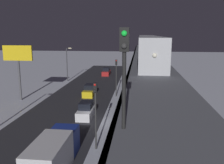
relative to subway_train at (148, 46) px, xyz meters
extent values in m
plane|color=silver|center=(6.54, 12.48, -8.74)|extent=(240.00, 240.00, 0.00)
cube|color=#28282D|center=(11.34, 12.48, -8.73)|extent=(11.00, 105.31, 0.01)
cube|color=slate|center=(0.00, 12.48, -2.18)|extent=(5.00, 105.31, 0.80)
cube|color=#38383D|center=(2.38, 12.48, -2.18)|extent=(0.24, 103.21, 0.80)
cylinder|color=slate|center=(0.00, -32.65, -5.66)|extent=(1.40, 1.40, 6.16)
cylinder|color=slate|center=(0.00, -17.61, -5.66)|extent=(1.40, 1.40, 6.16)
cylinder|color=slate|center=(0.00, -2.56, -5.66)|extent=(1.40, 1.40, 6.16)
cylinder|color=slate|center=(0.00, 12.48, -5.66)|extent=(1.40, 1.40, 6.16)
cube|color=#B7BABF|center=(0.00, 9.30, -0.08)|extent=(2.90, 18.00, 3.40)
cube|color=black|center=(0.00, 9.30, 0.33)|extent=(2.94, 16.20, 0.90)
cube|color=#B7BABF|center=(0.00, -9.30, -0.08)|extent=(2.90, 18.00, 3.40)
cube|color=black|center=(0.00, -9.30, 0.33)|extent=(2.94, 16.20, 0.90)
sphere|color=white|center=(0.00, 18.35, 0.09)|extent=(0.44, 0.44, 0.44)
cylinder|color=black|center=(1.92, 31.00, -0.18)|extent=(0.16, 0.16, 3.20)
cube|color=black|center=(1.92, 31.00, 1.77)|extent=(0.36, 0.28, 0.90)
sphere|color=#19F23F|center=(1.92, 31.16, 2.00)|extent=(0.22, 0.22, 0.22)
sphere|color=#333333|center=(1.92, 31.16, 1.54)|extent=(0.22, 0.22, 0.22)
cube|color=gold|center=(9.94, -0.48, -8.19)|extent=(1.80, 4.68, 1.10)
cube|color=black|center=(9.94, -0.48, -7.20)|extent=(1.58, 2.25, 0.87)
cube|color=#A51E1E|center=(9.94, -21.81, -8.19)|extent=(1.80, 4.72, 1.10)
cube|color=black|center=(9.94, -21.81, -7.20)|extent=(1.58, 2.27, 0.87)
cube|color=silver|center=(8.14, 10.62, -8.19)|extent=(1.80, 4.43, 1.10)
cube|color=black|center=(8.14, 10.62, -7.20)|extent=(1.58, 2.13, 0.87)
cube|color=navy|center=(7.94, 20.42, -7.54)|extent=(2.30, 2.20, 2.40)
cube|color=silver|center=(7.94, 24.22, -7.34)|extent=(2.40, 5.00, 2.80)
cylinder|color=#2D2D2D|center=(5.24, 19.36, -5.99)|extent=(0.16, 0.16, 5.50)
cube|color=black|center=(5.24, 19.36, -2.79)|extent=(0.32, 0.32, 0.90)
sphere|color=red|center=(5.24, 19.54, -2.49)|extent=(0.20, 0.20, 0.20)
sphere|color=black|center=(5.24, 19.54, -2.79)|extent=(0.20, 0.20, 0.20)
sphere|color=black|center=(5.24, 19.54, -3.09)|extent=(0.20, 0.20, 0.20)
cylinder|color=#2D2D2D|center=(5.24, -0.26, -5.99)|extent=(0.16, 0.16, 5.50)
cube|color=black|center=(5.24, -0.26, -2.79)|extent=(0.32, 0.32, 0.90)
sphere|color=red|center=(5.24, -0.08, -2.49)|extent=(0.20, 0.20, 0.20)
sphere|color=black|center=(5.24, -0.08, -2.79)|extent=(0.20, 0.20, 0.20)
sphere|color=black|center=(5.24, -0.08, -3.09)|extent=(0.20, 0.20, 0.20)
cylinder|color=#2D2D2D|center=(5.24, -19.89, -5.99)|extent=(0.16, 0.16, 5.50)
cube|color=black|center=(5.24, -19.89, -2.79)|extent=(0.32, 0.32, 0.90)
sphere|color=black|center=(5.24, -19.71, -2.49)|extent=(0.20, 0.20, 0.20)
sphere|color=yellow|center=(5.24, -19.71, -2.79)|extent=(0.20, 0.20, 0.20)
sphere|color=black|center=(5.24, -19.71, -3.09)|extent=(0.20, 0.20, 0.20)
cylinder|color=#4C4C51|center=(20.59, 3.83, -5.49)|extent=(0.36, 0.36, 6.50)
cube|color=yellow|center=(20.59, 3.83, -1.04)|extent=(4.80, 0.30, 2.40)
cylinder|color=#38383D|center=(17.64, -12.52, -4.99)|extent=(0.20, 0.20, 7.50)
ellipsoid|color=#F4E5B2|center=(16.84, -12.52, -1.24)|extent=(0.90, 0.44, 0.30)
camera|label=1|loc=(1.34, 40.18, 2.00)|focal=38.63mm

